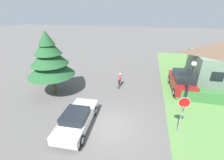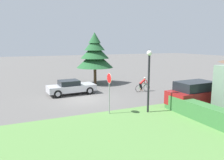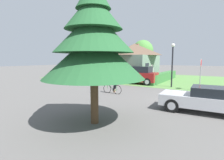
% 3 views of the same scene
% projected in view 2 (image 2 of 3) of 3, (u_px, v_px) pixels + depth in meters
% --- Properties ---
extents(ground_plane, '(140.00, 140.00, 0.00)m').
position_uv_depth(ground_plane, '(84.00, 99.00, 18.72)').
color(ground_plane, '#5B5956').
extents(sedan_left_lane, '(2.02, 4.46, 1.35)m').
position_uv_depth(sedan_left_lane, '(71.00, 87.00, 20.31)').
color(sedan_left_lane, '#BCBCC1').
rests_on(sedan_left_lane, ground).
extents(cyclist, '(0.44, 1.68, 1.44)m').
position_uv_depth(cyclist, '(143.00, 85.00, 21.52)').
color(cyclist, black).
rests_on(cyclist, ground).
extents(parked_suv_right, '(2.10, 4.48, 1.96)m').
position_uv_depth(parked_suv_right, '(196.00, 94.00, 16.11)').
color(parked_suv_right, maroon).
rests_on(parked_suv_right, ground).
extents(stop_sign, '(0.69, 0.07, 2.77)m').
position_uv_depth(stop_sign, '(109.00, 85.00, 14.45)').
color(stop_sign, gray).
rests_on(stop_sign, ground).
extents(street_lamp, '(0.36, 0.36, 4.32)m').
position_uv_depth(street_lamp, '(149.00, 72.00, 14.65)').
color(street_lamp, black).
rests_on(street_lamp, ground).
extents(conifer_tall_near, '(4.22, 4.22, 5.97)m').
position_uv_depth(conifer_tall_near, '(95.00, 54.00, 25.23)').
color(conifer_tall_near, '#4C3823').
rests_on(conifer_tall_near, ground).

